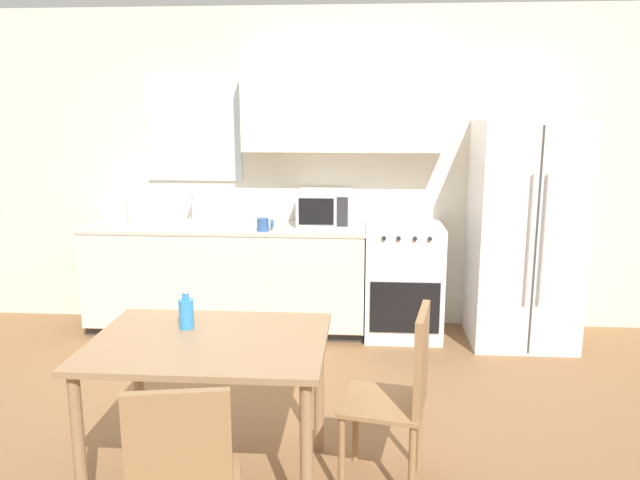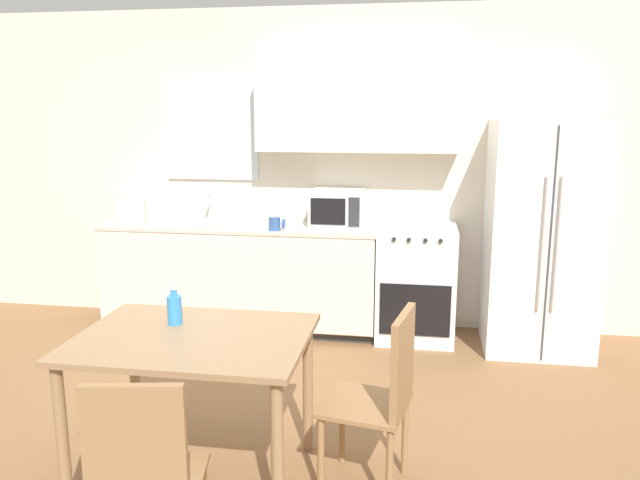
# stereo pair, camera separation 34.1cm
# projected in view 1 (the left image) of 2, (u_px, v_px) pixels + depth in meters

# --- Properties ---
(ground_plane) EXTENTS (12.00, 12.00, 0.00)m
(ground_plane) POSITION_uv_depth(u_px,v_px,m) (258.00, 428.00, 3.71)
(ground_plane) COLOR olive
(wall_back) EXTENTS (12.00, 0.38, 2.70)m
(wall_back) POSITION_uv_depth(u_px,v_px,m) (301.00, 159.00, 5.34)
(wall_back) COLOR beige
(wall_back) RESTS_ON ground_plane
(kitchen_counter) EXTENTS (2.35, 0.61, 0.91)m
(kitchen_counter) POSITION_uv_depth(u_px,v_px,m) (227.00, 278.00, 5.30)
(kitchen_counter) COLOR #333333
(kitchen_counter) RESTS_ON ground_plane
(oven_range) EXTENTS (0.63, 0.61, 0.94)m
(oven_range) POSITION_uv_depth(u_px,v_px,m) (403.00, 280.00, 5.18)
(oven_range) COLOR white
(oven_range) RESTS_ON ground_plane
(refrigerator) EXTENTS (0.80, 0.77, 1.79)m
(refrigerator) POSITION_uv_depth(u_px,v_px,m) (524.00, 234.00, 4.97)
(refrigerator) COLOR white
(refrigerator) RESTS_ON ground_plane
(kitchen_sink) EXTENTS (0.57, 0.44, 0.24)m
(kitchen_sink) POSITION_uv_depth(u_px,v_px,m) (188.00, 223.00, 5.23)
(kitchen_sink) COLOR #B7BABC
(kitchen_sink) RESTS_ON kitchen_counter
(microwave) EXTENTS (0.44, 0.38, 0.30)m
(microwave) POSITION_uv_depth(u_px,v_px,m) (324.00, 208.00, 5.19)
(microwave) COLOR silver
(microwave) RESTS_ON kitchen_counter
(coffee_mug) EXTENTS (0.13, 0.09, 0.10)m
(coffee_mug) POSITION_uv_depth(u_px,v_px,m) (264.00, 225.00, 4.97)
(coffee_mug) COLOR #335999
(coffee_mug) RESTS_ON kitchen_counter
(grocery_bag_0) EXTENTS (0.24, 0.22, 0.29)m
(grocery_bag_0) POSITION_uv_depth(u_px,v_px,m) (114.00, 212.00, 5.14)
(grocery_bag_0) COLOR silver
(grocery_bag_0) RESTS_ON kitchen_counter
(dining_table) EXTENTS (1.13, 0.86, 0.78)m
(dining_table) POSITION_uv_depth(u_px,v_px,m) (210.00, 360.00, 3.03)
(dining_table) COLOR #997551
(dining_table) RESTS_ON ground_plane
(dining_chair_side) EXTENTS (0.47, 0.47, 0.93)m
(dining_chair_side) POSITION_uv_depth(u_px,v_px,m) (403.00, 386.00, 3.04)
(dining_chair_side) COLOR #997047
(dining_chair_side) RESTS_ON ground_plane
(drink_bottle) EXTENTS (0.08, 0.08, 0.20)m
(drink_bottle) POSITION_uv_depth(u_px,v_px,m) (186.00, 312.00, 3.14)
(drink_bottle) COLOR #338CD8
(drink_bottle) RESTS_ON dining_table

